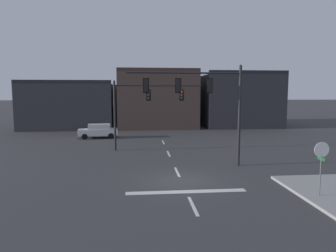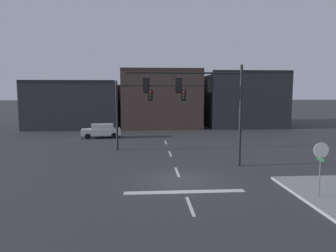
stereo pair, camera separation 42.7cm
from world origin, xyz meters
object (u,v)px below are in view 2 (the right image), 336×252
Objects in this scene: signal_mast_far_side at (144,102)px; stop_sign at (321,157)px; signal_mast_near_side at (205,96)px; car_lot_nearside at (101,130)px.

signal_mast_far_side is 2.83× the size of stop_sign.
signal_mast_near_side is 8.64m from stop_sign.
stop_sign reaches higher than car_lot_nearside.
stop_sign is at bearing -57.56° from signal_mast_far_side.
car_lot_nearside is (-4.99, 7.70, -3.49)m from signal_mast_far_side.
signal_mast_near_side is 2.83× the size of stop_sign.
signal_mast_near_side is 17.62m from car_lot_nearside.
stop_sign is at bearing -57.93° from signal_mast_near_side.
car_lot_nearside is at bearing 122.88° from signal_mast_near_side.
signal_mast_far_side is (-4.31, 6.68, -0.63)m from signal_mast_near_side.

